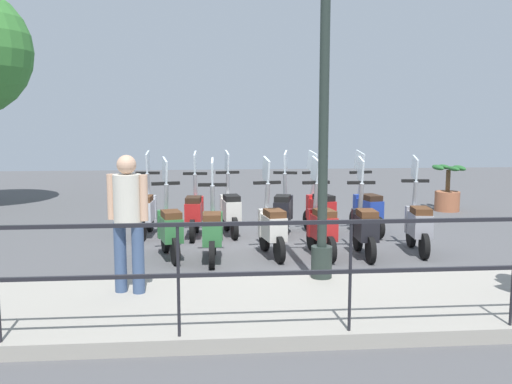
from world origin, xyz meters
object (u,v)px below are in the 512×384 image
object	(u,v)px
scooter_far_2	(283,210)
scooter_far_5	(146,210)
scooter_near_4	(213,230)
scooter_far_3	(230,209)
potted_palm	(448,192)
scooter_far_0	(367,209)
lamp_post_near	(324,124)
scooter_near_1	(364,226)
scooter_far_4	(194,211)
scooter_near_5	(170,227)
scooter_far_1	(320,209)
scooter_near_3	(272,226)
scooter_near_0	(418,223)
pedestrian_distant	(128,213)
scooter_near_2	(321,226)

from	to	relation	value
scooter_far_2	scooter_far_5	size ratio (longest dim) A/B	1.00
scooter_near_4	scooter_far_3	xyz separation A→B (m)	(1.90, -0.35, 0.00)
potted_palm	scooter_far_0	distance (m)	3.55
lamp_post_near	scooter_far_5	size ratio (longest dim) A/B	2.83
scooter_far_3	lamp_post_near	bearing A→B (deg)	-171.28
scooter_near_1	scooter_near_4	bearing A→B (deg)	93.68
scooter_far_3	scooter_far_4	distance (m)	0.67
lamp_post_near	scooter_far_4	size ratio (longest dim) A/B	2.83
scooter_near_5	lamp_post_near	bearing A→B (deg)	-145.04
lamp_post_near	scooter_far_1	size ratio (longest dim) A/B	2.83
scooter_near_3	scooter_near_4	world-z (taller)	same
lamp_post_near	scooter_near_0	xyz separation A→B (m)	(1.75, -1.91, -1.60)
lamp_post_near	potted_palm	distance (m)	7.18
scooter_near_1	scooter_far_3	world-z (taller)	same
scooter_near_5	scooter_far_3	distance (m)	1.94
pedestrian_distant	scooter_near_3	xyz separation A→B (m)	(2.12, -1.90, -0.60)
pedestrian_distant	scooter_far_5	bearing A→B (deg)	-159.61
pedestrian_distant	scooter_near_3	size ratio (longest dim) A/B	1.03
scooter_near_2	scooter_far_3	distance (m)	2.20
potted_palm	scooter_far_5	world-z (taller)	scooter_far_5
scooter_near_0	scooter_far_4	xyz separation A→B (m)	(1.50, 3.57, 0.00)
scooter_far_3	scooter_far_4	world-z (taller)	same
scooter_near_0	scooter_near_5	world-z (taller)	same
pedestrian_distant	scooter_far_0	world-z (taller)	pedestrian_distant
pedestrian_distant	scooter_near_4	world-z (taller)	pedestrian_distant
pedestrian_distant	scooter_near_4	size ratio (longest dim) A/B	1.03
scooter_far_1	scooter_far_2	size ratio (longest dim) A/B	1.00
scooter_near_1	scooter_far_1	bearing A→B (deg)	13.68
lamp_post_near	potted_palm	bearing A→B (deg)	-35.90
scooter_near_1	scooter_far_0	distance (m)	1.73
scooter_far_1	scooter_near_3	bearing A→B (deg)	129.09
scooter_far_5	scooter_far_1	bearing A→B (deg)	-89.35
pedestrian_distant	scooter_far_1	xyz separation A→B (m)	(3.68, -2.96, -0.60)
scooter_near_1	scooter_far_4	distance (m)	3.13
scooter_far_5	scooter_near_4	bearing A→B (deg)	-145.12
scooter_far_0	scooter_far_5	size ratio (longest dim) A/B	1.00
scooter_far_3	scooter_far_5	xyz separation A→B (m)	(0.03, 1.53, 0.00)
scooter_near_2	scooter_far_2	distance (m)	1.65
potted_palm	scooter_far_4	distance (m)	6.24
scooter_near_0	scooter_near_5	distance (m)	3.91
lamp_post_near	scooter_near_4	distance (m)	2.58
pedestrian_distant	scooter_near_3	distance (m)	2.91
scooter_near_1	scooter_far_5	size ratio (longest dim) A/B	1.00
scooter_near_2	scooter_far_4	world-z (taller)	same
scooter_near_0	scooter_near_5	xyz separation A→B (m)	(-0.00, 3.91, 0.00)
lamp_post_near	scooter_near_3	distance (m)	2.38
scooter_near_3	scooter_near_4	bearing A→B (deg)	93.29
scooter_far_4	pedestrian_distant	bearing A→B (deg)	173.50
potted_palm	scooter_far_3	world-z (taller)	scooter_far_3
scooter_far_1	lamp_post_near	bearing A→B (deg)	152.42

